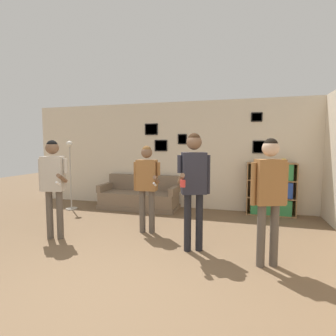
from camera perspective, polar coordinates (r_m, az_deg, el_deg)
The scene contains 10 objects.
ground_plane at distance 3.22m, azimuth -13.72°, elevation -25.19°, with size 20.00×20.00×0.00m, color brown.
wall_back at distance 6.71m, azimuth 3.85°, elevation 2.82°, with size 8.68×0.08×2.70m.
couch at distance 6.77m, azimuth -6.24°, elevation -6.36°, with size 1.99×0.80×0.82m.
bookshelf at distance 6.45m, azimuth 21.48°, elevation -4.32°, with size 1.07×0.30×1.21m.
floor_lamp at distance 6.95m, azimuth -20.47°, elevation -0.91°, with size 0.28×0.28×1.71m.
person_player_foreground_left at distance 4.86m, azimuth -23.70°, elevation -2.12°, with size 0.55×0.43×1.69m.
person_player_foreground_center at distance 4.78m, azimuth -4.63°, elevation -2.65°, with size 0.51×0.43×1.60m.
person_watcher_holding_cup at distance 3.94m, azimuth 5.64°, elevation -2.25°, with size 0.47×0.55×1.79m.
person_spectator_near_bookshelf at distance 3.67m, azimuth 21.18°, elevation -4.18°, with size 0.47×0.31×1.70m.
drinking_cup at distance 6.41m, azimuth 23.91°, elevation 1.44°, with size 0.09×0.09×0.10m.
Camera 1 is at (1.41, -2.41, 1.62)m, focal length 28.00 mm.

